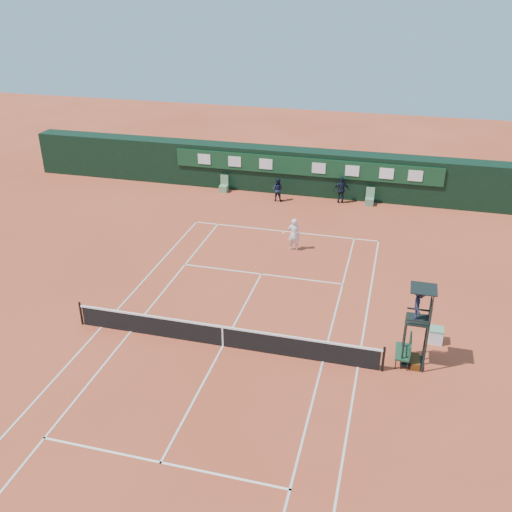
{
  "coord_description": "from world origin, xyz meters",
  "views": [
    {
      "loc": [
        6.18,
        -18.24,
        13.72
      ],
      "look_at": [
        -0.17,
        6.0,
        1.2
      ],
      "focal_mm": 40.0,
      "sensor_mm": 36.0,
      "label": 1
    }
  ],
  "objects_px": {
    "tennis_net": "(223,336)",
    "umpire_chair": "(419,310)",
    "player": "(294,234)",
    "cooler": "(436,335)",
    "player_bench": "(406,349)"
  },
  "relations": [
    {
      "from": "player",
      "to": "umpire_chair",
      "type": "bearing_deg",
      "value": 124.73
    },
    {
      "from": "player",
      "to": "tennis_net",
      "type": "bearing_deg",
      "value": 82.76
    },
    {
      "from": "tennis_net",
      "to": "cooler",
      "type": "height_order",
      "value": "tennis_net"
    },
    {
      "from": "umpire_chair",
      "to": "player",
      "type": "relative_size",
      "value": 1.86
    },
    {
      "from": "tennis_net",
      "to": "umpire_chair",
      "type": "xyz_separation_m",
      "value": [
        7.47,
        0.72,
        1.95
      ]
    },
    {
      "from": "tennis_net",
      "to": "player",
      "type": "bearing_deg",
      "value": 84.0
    },
    {
      "from": "tennis_net",
      "to": "umpire_chair",
      "type": "bearing_deg",
      "value": 5.5
    },
    {
      "from": "tennis_net",
      "to": "player_bench",
      "type": "relative_size",
      "value": 10.75
    },
    {
      "from": "player_bench",
      "to": "cooler",
      "type": "bearing_deg",
      "value": 55.25
    },
    {
      "from": "player",
      "to": "player_bench",
      "type": "bearing_deg",
      "value": 123.89
    },
    {
      "from": "player",
      "to": "cooler",
      "type": "bearing_deg",
      "value": 134.88
    },
    {
      "from": "umpire_chair",
      "to": "player",
      "type": "xyz_separation_m",
      "value": [
        -6.46,
        8.9,
        -1.54
      ]
    },
    {
      "from": "umpire_chair",
      "to": "cooler",
      "type": "height_order",
      "value": "umpire_chair"
    },
    {
      "from": "player_bench",
      "to": "player",
      "type": "bearing_deg",
      "value": 125.13
    },
    {
      "from": "tennis_net",
      "to": "umpire_chair",
      "type": "height_order",
      "value": "umpire_chair"
    }
  ]
}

